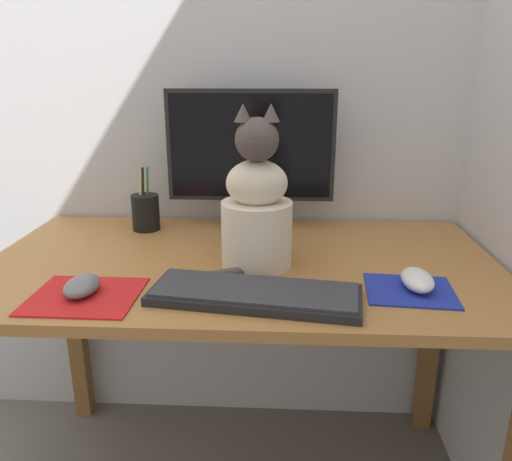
{
  "coord_description": "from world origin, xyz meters",
  "views": [
    {
      "loc": [
        0.1,
        -1.14,
        1.15
      ],
      "look_at": [
        0.04,
        -0.13,
        0.82
      ],
      "focal_mm": 35.0,
      "sensor_mm": 36.0,
      "label": 1
    }
  ],
  "objects_px": {
    "keyboard": "(255,294)",
    "cat": "(257,209)",
    "monitor": "(251,155)",
    "computer_mouse_right": "(417,280)",
    "pen_cup": "(146,212)",
    "computer_mouse_left": "(82,286)"
  },
  "relations": [
    {
      "from": "computer_mouse_right",
      "to": "pen_cup",
      "type": "bearing_deg",
      "value": 150.56
    },
    {
      "from": "computer_mouse_right",
      "to": "pen_cup",
      "type": "relative_size",
      "value": 0.62
    },
    {
      "from": "computer_mouse_left",
      "to": "computer_mouse_right",
      "type": "xyz_separation_m",
      "value": [
        0.69,
        0.06,
        0.0
      ]
    },
    {
      "from": "monitor",
      "to": "computer_mouse_right",
      "type": "relative_size",
      "value": 4.2
    },
    {
      "from": "keyboard",
      "to": "cat",
      "type": "relative_size",
      "value": 1.18
    },
    {
      "from": "cat",
      "to": "pen_cup",
      "type": "bearing_deg",
      "value": 137.39
    },
    {
      "from": "monitor",
      "to": "computer_mouse_right",
      "type": "distance_m",
      "value": 0.59
    },
    {
      "from": "keyboard",
      "to": "cat",
      "type": "xyz_separation_m",
      "value": [
        -0.01,
        0.18,
        0.13
      ]
    },
    {
      "from": "monitor",
      "to": "cat",
      "type": "relative_size",
      "value": 1.25
    },
    {
      "from": "computer_mouse_right",
      "to": "cat",
      "type": "xyz_separation_m",
      "value": [
        -0.34,
        0.12,
        0.12
      ]
    },
    {
      "from": "monitor",
      "to": "cat",
      "type": "xyz_separation_m",
      "value": [
        0.03,
        -0.29,
        -0.08
      ]
    },
    {
      "from": "monitor",
      "to": "pen_cup",
      "type": "relative_size",
      "value": 2.59
    },
    {
      "from": "computer_mouse_left",
      "to": "keyboard",
      "type": "bearing_deg",
      "value": 0.22
    },
    {
      "from": "pen_cup",
      "to": "cat",
      "type": "bearing_deg",
      "value": -38.4
    },
    {
      "from": "monitor",
      "to": "computer_mouse_left",
      "type": "relative_size",
      "value": 4.48
    },
    {
      "from": "pen_cup",
      "to": "computer_mouse_left",
      "type": "bearing_deg",
      "value": -91.97
    },
    {
      "from": "computer_mouse_left",
      "to": "pen_cup",
      "type": "distance_m",
      "value": 0.45
    },
    {
      "from": "keyboard",
      "to": "pen_cup",
      "type": "xyz_separation_m",
      "value": [
        -0.34,
        0.45,
        0.04
      ]
    },
    {
      "from": "computer_mouse_right",
      "to": "computer_mouse_left",
      "type": "bearing_deg",
      "value": -174.73
    },
    {
      "from": "computer_mouse_right",
      "to": "cat",
      "type": "relative_size",
      "value": 0.3
    },
    {
      "from": "computer_mouse_left",
      "to": "pen_cup",
      "type": "relative_size",
      "value": 0.58
    },
    {
      "from": "monitor",
      "to": "computer_mouse_left",
      "type": "height_order",
      "value": "monitor"
    }
  ]
}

